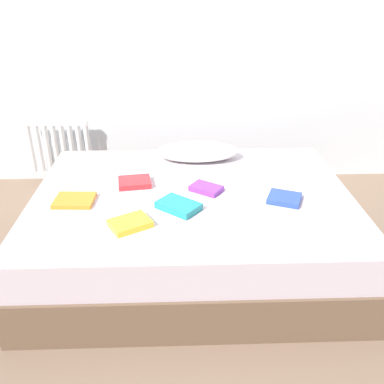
{
  "coord_description": "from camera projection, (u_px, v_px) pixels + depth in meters",
  "views": [
    {
      "loc": [
        -0.08,
        -2.29,
        1.69
      ],
      "look_at": [
        0.0,
        0.05,
        0.48
      ],
      "focal_mm": 38.91,
      "sensor_mm": 36.0,
      "label": 1
    }
  ],
  "objects": [
    {
      "name": "textbook_orange",
      "position": [
        74.0,
        200.0,
        2.47
      ],
      "size": [
        0.24,
        0.19,
        0.02
      ],
      "primitive_type": "cube",
      "rotation": [
        0.0,
        0.0,
        -0.05
      ],
      "color": "orange",
      "rests_on": "bed"
    },
    {
      "name": "textbook_teal",
      "position": [
        179.0,
        206.0,
        2.4
      ],
      "size": [
        0.28,
        0.27,
        0.04
      ],
      "primitive_type": "cube",
      "rotation": [
        0.0,
        0.0,
        -0.68
      ],
      "color": "teal",
      "rests_on": "bed"
    },
    {
      "name": "bed",
      "position": [
        192.0,
        227.0,
        2.7
      ],
      "size": [
        2.0,
        1.5,
        0.5
      ],
      "color": "brown",
      "rests_on": "ground"
    },
    {
      "name": "textbook_purple",
      "position": [
        206.0,
        188.0,
        2.6
      ],
      "size": [
        0.23,
        0.21,
        0.03
      ],
      "primitive_type": "cube",
      "rotation": [
        0.0,
        0.0,
        -0.61
      ],
      "color": "purple",
      "rests_on": "bed"
    },
    {
      "name": "textbook_red",
      "position": [
        135.0,
        182.0,
        2.68
      ],
      "size": [
        0.23,
        0.19,
        0.04
      ],
      "primitive_type": "cube",
      "rotation": [
        0.0,
        0.0,
        0.14
      ],
      "color": "red",
      "rests_on": "bed"
    },
    {
      "name": "textbook_blue",
      "position": [
        284.0,
        198.0,
        2.49
      ],
      "size": [
        0.24,
        0.23,
        0.03
      ],
      "primitive_type": "cube",
      "rotation": [
        0.0,
        0.0,
        -0.39
      ],
      "color": "#2847B7",
      "rests_on": "bed"
    },
    {
      "name": "textbook_yellow",
      "position": [
        130.0,
        223.0,
        2.23
      ],
      "size": [
        0.26,
        0.24,
        0.04
      ],
      "primitive_type": "cube",
      "rotation": [
        0.0,
        0.0,
        0.52
      ],
      "color": "yellow",
      "rests_on": "bed"
    },
    {
      "name": "back_wall",
      "position": [
        187.0,
        18.0,
        3.37
      ],
      "size": [
        6.0,
        0.1,
        2.8
      ],
      "primitive_type": "cube",
      "color": "silver",
      "rests_on": "ground"
    },
    {
      "name": "radiator",
      "position": [
        60.0,
        149.0,
        3.69
      ],
      "size": [
        0.54,
        0.04,
        0.51
      ],
      "color": "white",
      "rests_on": "ground"
    },
    {
      "name": "pillow",
      "position": [
        197.0,
        151.0,
        3.03
      ],
      "size": [
        0.59,
        0.28,
        0.13
      ],
      "primitive_type": "ellipsoid",
      "color": "white",
      "rests_on": "bed"
    },
    {
      "name": "ground_plane",
      "position": [
        192.0,
        258.0,
        2.81
      ],
      "size": [
        8.0,
        8.0,
        0.0
      ],
      "primitive_type": "plane",
      "color": "#7F6651"
    }
  ]
}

